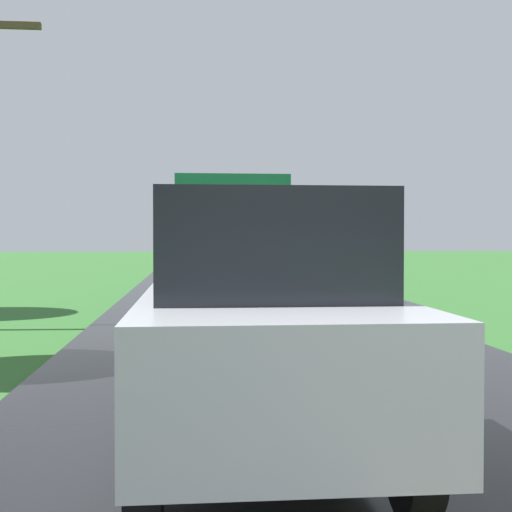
# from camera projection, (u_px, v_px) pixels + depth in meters

# --- Properties ---
(banana_truck_near) EXTENTS (2.38, 5.82, 2.80)m
(banana_truck_near) POSITION_uv_depth(u_px,v_px,m) (234.00, 252.00, 12.26)
(banana_truck_near) COLOR #2D2D30
(banana_truck_near) RESTS_ON road_surface
(banana_truck_far) EXTENTS (2.38, 5.81, 2.80)m
(banana_truck_far) POSITION_uv_depth(u_px,v_px,m) (226.00, 246.00, 22.11)
(banana_truck_far) COLOR #2D2D30
(banana_truck_far) RESTS_ON road_surface
(following_car) EXTENTS (1.74, 4.10, 1.92)m
(following_car) POSITION_uv_depth(u_px,v_px,m) (260.00, 322.00, 5.13)
(following_car) COLOR #B7BABF
(following_car) RESTS_ON road_surface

